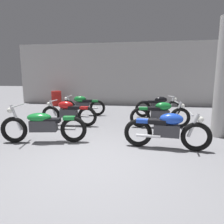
{
  "coord_description": "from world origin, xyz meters",
  "views": [
    {
      "loc": [
        0.89,
        -3.57,
        1.65
      ],
      "look_at": [
        0.0,
        2.52,
        0.55
      ],
      "focal_mm": 31.49,
      "sensor_mm": 36.0,
      "label": 1
    }
  ],
  "objects_px": {
    "motorcycle_left_row_0": "(43,125)",
    "motorcycle_right_row_1": "(160,114)",
    "motorcycle_left_row_2": "(82,105)",
    "motorcycle_right_row_2": "(159,106)",
    "oil_drum": "(57,98)",
    "support_pillar": "(222,79)",
    "motorcycle_right_row_0": "(167,130)",
    "motorcycle_left_row_1": "(68,112)"
  },
  "relations": [
    {
      "from": "motorcycle_left_row_0",
      "to": "motorcycle_right_row_1",
      "type": "bearing_deg",
      "value": 32.53
    },
    {
      "from": "motorcycle_right_row_1",
      "to": "motorcycle_left_row_2",
      "type": "bearing_deg",
      "value": 152.34
    },
    {
      "from": "motorcycle_right_row_2",
      "to": "oil_drum",
      "type": "relative_size",
      "value": 2.29
    },
    {
      "from": "support_pillar",
      "to": "motorcycle_left_row_2",
      "type": "distance_m",
      "value": 5.37
    },
    {
      "from": "motorcycle_left_row_0",
      "to": "motorcycle_right_row_0",
      "type": "distance_m",
      "value": 3.04
    },
    {
      "from": "oil_drum",
      "to": "support_pillar",
      "type": "bearing_deg",
      "value": -35.94
    },
    {
      "from": "support_pillar",
      "to": "motorcycle_left_row_2",
      "type": "height_order",
      "value": "support_pillar"
    },
    {
      "from": "motorcycle_right_row_0",
      "to": "motorcycle_right_row_2",
      "type": "bearing_deg",
      "value": 87.92
    },
    {
      "from": "motorcycle_left_row_2",
      "to": "motorcycle_right_row_1",
      "type": "height_order",
      "value": "same"
    },
    {
      "from": "motorcycle_right_row_1",
      "to": "motorcycle_right_row_2",
      "type": "relative_size",
      "value": 1.01
    },
    {
      "from": "motorcycle_left_row_0",
      "to": "motorcycle_left_row_1",
      "type": "relative_size",
      "value": 1.09
    },
    {
      "from": "motorcycle_left_row_1",
      "to": "motorcycle_right_row_2",
      "type": "xyz_separation_m",
      "value": [
        3.18,
        2.03,
        0.0
      ]
    },
    {
      "from": "motorcycle_left_row_0",
      "to": "motorcycle_right_row_0",
      "type": "bearing_deg",
      "value": -0.28
    },
    {
      "from": "motorcycle_left_row_0",
      "to": "support_pillar",
      "type": "bearing_deg",
      "value": 14.68
    },
    {
      "from": "motorcycle_right_row_1",
      "to": "oil_drum",
      "type": "height_order",
      "value": "motorcycle_right_row_1"
    },
    {
      "from": "motorcycle_right_row_1",
      "to": "motorcycle_left_row_1",
      "type": "bearing_deg",
      "value": -176.58
    },
    {
      "from": "motorcycle_right_row_1",
      "to": "oil_drum",
      "type": "xyz_separation_m",
      "value": [
        -5.51,
        4.33,
        -0.03
      ]
    },
    {
      "from": "support_pillar",
      "to": "motorcycle_left_row_2",
      "type": "relative_size",
      "value": 1.62
    },
    {
      "from": "motorcycle_left_row_1",
      "to": "oil_drum",
      "type": "bearing_deg",
      "value": 118.3
    },
    {
      "from": "motorcycle_left_row_2",
      "to": "motorcycle_right_row_0",
      "type": "height_order",
      "value": "same"
    },
    {
      "from": "motorcycle_left_row_2",
      "to": "motorcycle_right_row_0",
      "type": "relative_size",
      "value": 1.0
    },
    {
      "from": "motorcycle_right_row_1",
      "to": "motorcycle_right_row_0",
      "type": "bearing_deg",
      "value": -91.14
    },
    {
      "from": "motorcycle_right_row_2",
      "to": "motorcycle_right_row_1",
      "type": "bearing_deg",
      "value": -93.1
    },
    {
      "from": "motorcycle_left_row_2",
      "to": "motorcycle_right_row_1",
      "type": "relative_size",
      "value": 1.0
    },
    {
      "from": "support_pillar",
      "to": "oil_drum",
      "type": "bearing_deg",
      "value": 144.06
    },
    {
      "from": "motorcycle_left_row_1",
      "to": "motorcycle_right_row_1",
      "type": "height_order",
      "value": "same"
    },
    {
      "from": "motorcycle_left_row_1",
      "to": "motorcycle_right_row_0",
      "type": "distance_m",
      "value": 3.53
    },
    {
      "from": "support_pillar",
      "to": "motorcycle_right_row_0",
      "type": "relative_size",
      "value": 1.62
    },
    {
      "from": "motorcycle_left_row_0",
      "to": "oil_drum",
      "type": "distance_m",
      "value": 6.75
    },
    {
      "from": "motorcycle_right_row_0",
      "to": "motorcycle_right_row_2",
      "type": "xyz_separation_m",
      "value": [
        0.14,
        3.82,
        0.0
      ]
    },
    {
      "from": "motorcycle_right_row_1",
      "to": "motorcycle_right_row_2",
      "type": "bearing_deg",
      "value": 86.9
    },
    {
      "from": "motorcycle_right_row_1",
      "to": "oil_drum",
      "type": "relative_size",
      "value": 2.32
    },
    {
      "from": "motorcycle_left_row_0",
      "to": "oil_drum",
      "type": "bearing_deg",
      "value": 111.13
    },
    {
      "from": "motorcycle_left_row_1",
      "to": "motorcycle_left_row_0",
      "type": "bearing_deg",
      "value": -89.94
    },
    {
      "from": "motorcycle_left_row_1",
      "to": "motorcycle_left_row_2",
      "type": "relative_size",
      "value": 1.0
    },
    {
      "from": "motorcycle_right_row_0",
      "to": "motorcycle_right_row_1",
      "type": "height_order",
      "value": "same"
    },
    {
      "from": "motorcycle_left_row_1",
      "to": "motorcycle_right_row_0",
      "type": "bearing_deg",
      "value": -30.54
    },
    {
      "from": "motorcycle_left_row_1",
      "to": "oil_drum",
      "type": "height_order",
      "value": "motorcycle_left_row_1"
    },
    {
      "from": "motorcycle_right_row_2",
      "to": "oil_drum",
      "type": "xyz_separation_m",
      "value": [
        -5.61,
        2.48,
        -0.03
      ]
    },
    {
      "from": "motorcycle_right_row_1",
      "to": "oil_drum",
      "type": "bearing_deg",
      "value": 141.85
    },
    {
      "from": "motorcycle_left_row_0",
      "to": "motorcycle_left_row_1",
      "type": "distance_m",
      "value": 1.78
    },
    {
      "from": "motorcycle_left_row_0",
      "to": "motorcycle_left_row_2",
      "type": "distance_m",
      "value": 3.61
    }
  ]
}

